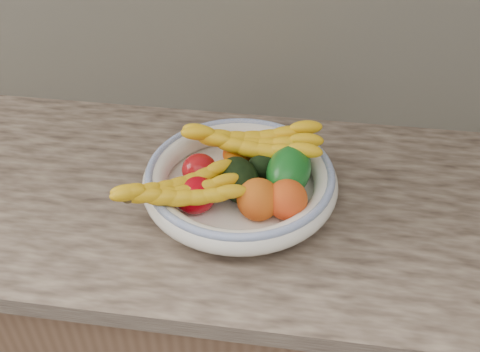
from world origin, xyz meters
name	(u,v)px	position (x,y,z in m)	size (l,w,h in m)	color
kitchen_counter	(241,317)	(0.00, 1.69, 0.46)	(2.44, 0.66, 1.40)	brown
fruit_bowl	(240,180)	(0.00, 1.66, 0.95)	(0.39, 0.39, 0.08)	white
clementine_back_left	(236,154)	(-0.02, 1.74, 0.95)	(0.05, 0.05, 0.05)	#FF5605
clementine_back_right	(259,146)	(0.03, 1.77, 0.95)	(0.05, 0.05, 0.05)	#FF6005
clementine_back_mid	(237,157)	(-0.02, 1.73, 0.95)	(0.05, 0.05, 0.05)	orange
clementine_extra	(250,151)	(0.01, 1.75, 0.95)	(0.05, 0.05, 0.05)	#F26005
tomato_left	(199,170)	(-0.08, 1.67, 0.96)	(0.07, 0.07, 0.06)	#A20E13
tomato_near_left	(195,194)	(-0.08, 1.59, 0.96)	(0.08, 0.08, 0.07)	#B2040F
avocado_center	(239,180)	(0.00, 1.64, 0.96)	(0.08, 0.11, 0.08)	black
avocado_right	(270,163)	(0.06, 1.71, 0.96)	(0.07, 0.10, 0.07)	black
green_mango	(289,171)	(0.10, 1.67, 0.98)	(0.09, 0.13, 0.09)	#105819
peach_front	(258,199)	(0.04, 1.59, 0.97)	(0.08, 0.08, 0.08)	orange
peach_right	(287,200)	(0.10, 1.59, 0.97)	(0.08, 0.08, 0.08)	orange
banana_bunch_back	(251,146)	(0.01, 1.73, 0.99)	(0.30, 0.11, 0.09)	yellow
banana_bunch_front	(179,194)	(-0.10, 1.57, 0.98)	(0.26, 0.11, 0.07)	yellow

